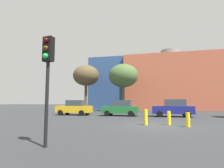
{
  "coord_description": "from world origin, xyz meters",
  "views": [
    {
      "loc": [
        0.07,
        -12.78,
        1.54
      ],
      "look_at": [
        -4.4,
        6.71,
        3.5
      ],
      "focal_mm": 29.59,
      "sensor_mm": 36.0,
      "label": 1
    }
  ],
  "objects_px": {
    "parked_car_1": "(121,108)",
    "traffic_light_near_left": "(48,65)",
    "bollard_yellow_2": "(169,118)",
    "bollard_yellow_0": "(146,117)",
    "bollard_yellow_1": "(188,120)",
    "bare_tree_1": "(86,76)",
    "bare_tree_0": "(123,76)",
    "parked_car_2": "(173,108)",
    "parked_car_0": "(75,108)"
  },
  "relations": [
    {
      "from": "parked_car_1",
      "to": "traffic_light_near_left",
      "type": "distance_m",
      "value": 14.92
    },
    {
      "from": "parked_car_1",
      "to": "bollard_yellow_2",
      "type": "relative_size",
      "value": 4.36
    },
    {
      "from": "bollard_yellow_0",
      "to": "bollard_yellow_2",
      "type": "distance_m",
      "value": 1.59
    },
    {
      "from": "bollard_yellow_1",
      "to": "bare_tree_1",
      "type": "bearing_deg",
      "value": 126.87
    },
    {
      "from": "parked_car_1",
      "to": "traffic_light_near_left",
      "type": "xyz_separation_m",
      "value": [
        0.04,
        -14.79,
        1.99
      ]
    },
    {
      "from": "bollard_yellow_0",
      "to": "traffic_light_near_left",
      "type": "bearing_deg",
      "value": -113.72
    },
    {
      "from": "bare_tree_0",
      "to": "parked_car_1",
      "type": "bearing_deg",
      "value": -82.63
    },
    {
      "from": "traffic_light_near_left",
      "to": "bollard_yellow_1",
      "type": "bearing_deg",
      "value": 147.94
    },
    {
      "from": "bare_tree_1",
      "to": "bollard_yellow_1",
      "type": "distance_m",
      "value": 23.69
    },
    {
      "from": "bare_tree_0",
      "to": "traffic_light_near_left",
      "type": "bearing_deg",
      "value": -87.05
    },
    {
      "from": "parked_car_1",
      "to": "traffic_light_near_left",
      "type": "height_order",
      "value": "traffic_light_near_left"
    },
    {
      "from": "parked_car_2",
      "to": "bare_tree_0",
      "type": "xyz_separation_m",
      "value": [
        -6.82,
        9.31,
        4.95
      ]
    },
    {
      "from": "traffic_light_near_left",
      "to": "bollard_yellow_0",
      "type": "bearing_deg",
      "value": 165.17
    },
    {
      "from": "parked_car_0",
      "to": "bollard_yellow_1",
      "type": "xyz_separation_m",
      "value": [
        11.28,
        -8.25,
        -0.42
      ]
    },
    {
      "from": "parked_car_2",
      "to": "bollard_yellow_2",
      "type": "relative_size",
      "value": 4.53
    },
    {
      "from": "parked_car_2",
      "to": "bollard_yellow_1",
      "type": "relative_size",
      "value": 4.62
    },
    {
      "from": "parked_car_0",
      "to": "bollard_yellow_2",
      "type": "height_order",
      "value": "parked_car_0"
    },
    {
      "from": "parked_car_2",
      "to": "bare_tree_1",
      "type": "relative_size",
      "value": 0.52
    },
    {
      "from": "parked_car_2",
      "to": "bollard_yellow_2",
      "type": "distance_m",
      "value": 7.44
    },
    {
      "from": "bare_tree_1",
      "to": "traffic_light_near_left",
      "type": "bearing_deg",
      "value": -71.97
    },
    {
      "from": "traffic_light_near_left",
      "to": "bollard_yellow_0",
      "type": "xyz_separation_m",
      "value": [
        3.08,
        7.01,
        -2.33
      ]
    },
    {
      "from": "bollard_yellow_2",
      "to": "bare_tree_1",
      "type": "bearing_deg",
      "value": 126.03
    },
    {
      "from": "traffic_light_near_left",
      "to": "parked_car_2",
      "type": "bearing_deg",
      "value": 168.24
    },
    {
      "from": "parked_car_2",
      "to": "bollard_yellow_0",
      "type": "height_order",
      "value": "parked_car_2"
    },
    {
      "from": "parked_car_1",
      "to": "bare_tree_0",
      "type": "bearing_deg",
      "value": -82.63
    },
    {
      "from": "bare_tree_0",
      "to": "bollard_yellow_1",
      "type": "bearing_deg",
      "value": -68.5
    },
    {
      "from": "parked_car_1",
      "to": "parked_car_2",
      "type": "bearing_deg",
      "value": -180.0
    },
    {
      "from": "parked_car_1",
      "to": "bare_tree_1",
      "type": "xyz_separation_m",
      "value": [
        -8.08,
        10.14,
        5.33
      ]
    },
    {
      "from": "bollard_yellow_2",
      "to": "parked_car_1",
      "type": "bearing_deg",
      "value": 122.28
    },
    {
      "from": "traffic_light_near_left",
      "to": "bare_tree_1",
      "type": "bearing_deg",
      "value": -153.08
    },
    {
      "from": "parked_car_0",
      "to": "traffic_light_near_left",
      "type": "bearing_deg",
      "value": 110.77
    },
    {
      "from": "traffic_light_near_left",
      "to": "bollard_yellow_1",
      "type": "relative_size",
      "value": 4.28
    },
    {
      "from": "parked_car_1",
      "to": "parked_car_2",
      "type": "xyz_separation_m",
      "value": [
        5.61,
        0.0,
        0.03
      ]
    },
    {
      "from": "bare_tree_0",
      "to": "bollard_yellow_2",
      "type": "bearing_deg",
      "value": -70.65
    },
    {
      "from": "bare_tree_0",
      "to": "bare_tree_1",
      "type": "bearing_deg",
      "value": 173.12
    },
    {
      "from": "traffic_light_near_left",
      "to": "bollard_yellow_2",
      "type": "relative_size",
      "value": 4.2
    },
    {
      "from": "bare_tree_0",
      "to": "bollard_yellow_2",
      "type": "height_order",
      "value": "bare_tree_0"
    },
    {
      "from": "parked_car_0",
      "to": "parked_car_1",
      "type": "bearing_deg",
      "value": -180.0
    },
    {
      "from": "bare_tree_0",
      "to": "bare_tree_1",
      "type": "relative_size",
      "value": 0.97
    },
    {
      "from": "bollard_yellow_0",
      "to": "bollard_yellow_1",
      "type": "bearing_deg",
      "value": -10.2
    },
    {
      "from": "parked_car_0",
      "to": "bare_tree_1",
      "type": "height_order",
      "value": "bare_tree_1"
    },
    {
      "from": "traffic_light_near_left",
      "to": "bollard_yellow_2",
      "type": "height_order",
      "value": "traffic_light_near_left"
    },
    {
      "from": "parked_car_2",
      "to": "traffic_light_near_left",
      "type": "relative_size",
      "value": 1.08
    },
    {
      "from": "traffic_light_near_left",
      "to": "bollard_yellow_1",
      "type": "height_order",
      "value": "traffic_light_near_left"
    },
    {
      "from": "parked_car_1",
      "to": "bollard_yellow_0",
      "type": "distance_m",
      "value": 8.39
    },
    {
      "from": "bare_tree_0",
      "to": "bollard_yellow_2",
      "type": "distance_m",
      "value": 18.48
    },
    {
      "from": "parked_car_1",
      "to": "bare_tree_0",
      "type": "distance_m",
      "value": 10.63
    },
    {
      "from": "bollard_yellow_0",
      "to": "parked_car_1",
      "type": "bearing_deg",
      "value": 111.82
    },
    {
      "from": "parked_car_0",
      "to": "bare_tree_1",
      "type": "bearing_deg",
      "value": -76.1
    },
    {
      "from": "parked_car_2",
      "to": "bollard_yellow_0",
      "type": "xyz_separation_m",
      "value": [
        -2.5,
        -7.78,
        -0.38
      ]
    }
  ]
}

